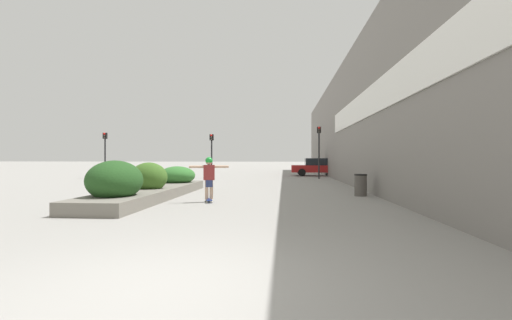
{
  "coord_description": "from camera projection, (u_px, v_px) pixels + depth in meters",
  "views": [
    {
      "loc": [
        1.42,
        -3.74,
        1.46
      ],
      "look_at": [
        -0.34,
        17.7,
        1.36
      ],
      "focal_mm": 24.0,
      "sensor_mm": 36.0,
      "label": 1
    }
  ],
  "objects": [
    {
      "name": "ground_plane",
      "position": [
        158.0,
        288.0,
        3.85
      ],
      "size": [
        300.0,
        300.0,
        0.0
      ],
      "primitive_type": "plane",
      "color": "gray"
    },
    {
      "name": "building_wall_right",
      "position": [
        348.0,
        122.0,
        20.75
      ],
      "size": [
        0.67,
        47.54,
        7.34
      ],
      "color": "gray",
      "rests_on": "ground_plane"
    },
    {
      "name": "planter_box",
      "position": [
        149.0,
        185.0,
        12.44
      ],
      "size": [
        1.78,
        8.64,
        1.4
      ],
      "color": "slate",
      "rests_on": "ground_plane"
    },
    {
      "name": "skateboard",
      "position": [
        209.0,
        200.0,
        11.41
      ],
      "size": [
        0.37,
        0.74,
        0.1
      ],
      "rotation": [
        0.0,
        0.0,
        0.27
      ],
      "color": "navy",
      "rests_on": "ground_plane"
    },
    {
      "name": "skateboarder",
      "position": [
        209.0,
        174.0,
        11.41
      ],
      "size": [
        1.29,
        0.43,
        1.41
      ],
      "rotation": [
        0.0,
        0.0,
        0.27
      ],
      "color": "tan",
      "rests_on": "skateboard"
    },
    {
      "name": "trash_bin",
      "position": [
        361.0,
        185.0,
        13.28
      ],
      "size": [
        0.49,
        0.49,
        0.85
      ],
      "color": "#514C47",
      "rests_on": "ground_plane"
    },
    {
      "name": "car_leftmost",
      "position": [
        398.0,
        166.0,
        29.72
      ],
      "size": [
        4.31,
        1.87,
        1.56
      ],
      "rotation": [
        0.0,
        0.0,
        1.57
      ],
      "color": "slate",
      "rests_on": "ground_plane"
    },
    {
      "name": "car_center_left",
      "position": [
        318.0,
        167.0,
        28.69
      ],
      "size": [
        4.36,
        1.95,
        1.48
      ],
      "rotation": [
        0.0,
        0.0,
        1.57
      ],
      "color": "maroon",
      "rests_on": "ground_plane"
    },
    {
      "name": "traffic_light_left",
      "position": [
        212.0,
        148.0,
        25.29
      ],
      "size": [
        0.28,
        0.3,
        3.25
      ],
      "color": "black",
      "rests_on": "ground_plane"
    },
    {
      "name": "traffic_light_right",
      "position": [
        319.0,
        144.0,
        24.62
      ],
      "size": [
        0.28,
        0.3,
        3.75
      ],
      "color": "black",
      "rests_on": "ground_plane"
    },
    {
      "name": "traffic_light_far_left",
      "position": [
        105.0,
        147.0,
        25.65
      ],
      "size": [
        0.28,
        0.3,
        3.39
      ],
      "color": "black",
      "rests_on": "ground_plane"
    }
  ]
}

